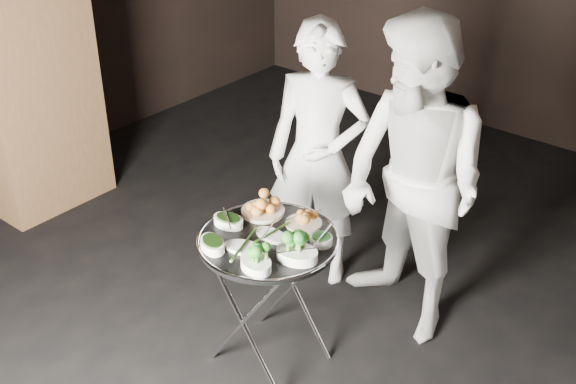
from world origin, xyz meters
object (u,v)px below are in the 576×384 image
Objects in this scene: waiter_left at (318,157)px; waiter_right at (413,185)px; serving_tray at (268,240)px; tray_stand at (269,295)px.

waiter_left is 0.91× the size of waiter_right.
serving_tray is 0.43× the size of waiter_left.
tray_stand is 0.92m from waiter_right.
waiter_right reaches higher than serving_tray.
serving_tray reaches higher than tray_stand.
serving_tray is at bearing -98.27° from waiter_right.
waiter_right is at bearing 63.21° from serving_tray.
serving_tray is 0.81m from waiter_right.
tray_stand is 1.09× the size of serving_tray.
serving_tray is at bearing -94.17° from waiter_left.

